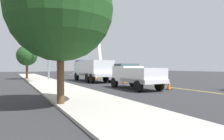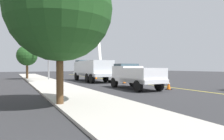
# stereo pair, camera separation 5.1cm
# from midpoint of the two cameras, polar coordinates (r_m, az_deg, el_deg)

# --- Properties ---
(ground) EXTENTS (120.00, 120.00, 0.00)m
(ground) POSITION_cam_midpoint_polar(r_m,az_deg,el_deg) (26.46, 1.86, -3.00)
(ground) COLOR #2D2D30
(sidewalk_far_side) EXTENTS (60.10, 8.39, 0.12)m
(sidewalk_far_side) POSITION_cam_midpoint_polar(r_m,az_deg,el_deg) (23.57, -17.64, -3.37)
(sidewalk_far_side) COLOR #B2ADA3
(sidewalk_far_side) RESTS_ON ground
(lane_centre_stripe) EXTENTS (49.85, 4.16, 0.01)m
(lane_centre_stripe) POSITION_cam_midpoint_polar(r_m,az_deg,el_deg) (26.46, 1.86, -2.99)
(lane_centre_stripe) COLOR yellow
(lane_centre_stripe) RESTS_ON ground
(utility_bucket_truck) EXTENTS (8.37, 3.15, 7.54)m
(utility_bucket_truck) POSITION_cam_midpoint_polar(r_m,az_deg,el_deg) (25.57, -5.66, 0.50)
(utility_bucket_truck) COLOR silver
(utility_bucket_truck) RESTS_ON ground
(service_pickup_truck) EXTENTS (5.75, 2.55, 2.06)m
(service_pickup_truck) POSITION_cam_midpoint_polar(r_m,az_deg,el_deg) (16.72, 6.45, -1.42)
(service_pickup_truck) COLOR white
(service_pickup_truck) RESTS_ON ground
(passing_minivan) EXTENTS (4.94, 2.28, 1.69)m
(passing_minivan) POSITION_cam_midpoint_polar(r_m,az_deg,el_deg) (34.25, 0.82, -0.49)
(passing_minivan) COLOR tan
(passing_minivan) RESTS_ON ground
(traffic_cone_leading) EXTENTS (0.40, 0.40, 0.79)m
(traffic_cone_leading) POSITION_cam_midpoint_polar(r_m,az_deg,el_deg) (16.71, 15.38, -3.95)
(traffic_cone_leading) COLOR black
(traffic_cone_leading) RESTS_ON ground
(traffic_cone_mid_front) EXTENTS (0.40, 0.40, 0.80)m
(traffic_cone_mid_front) POSITION_cam_midpoint_polar(r_m,az_deg,el_deg) (22.23, 3.37, -2.72)
(traffic_cone_mid_front) COLOR black
(traffic_cone_mid_front) RESTS_ON ground
(traffic_cone_mid_rear) EXTENTS (0.40, 0.40, 0.79)m
(traffic_cone_mid_rear) POSITION_cam_midpoint_polar(r_m,az_deg,el_deg) (30.13, -4.50, -1.79)
(traffic_cone_mid_rear) COLOR black
(traffic_cone_mid_rear) RESTS_ON ground
(traffic_signal_mast) EXTENTS (7.48, 0.96, 7.66)m
(traffic_signal_mast) POSITION_cam_midpoint_polar(r_m,az_deg,el_deg) (26.28, -16.26, 9.13)
(traffic_signal_mast) COLOR gray
(traffic_signal_mast) RESTS_ON ground
(street_tree_left) EXTENTS (4.75, 4.75, 6.78)m
(street_tree_left) POSITION_cam_midpoint_polar(r_m,az_deg,el_deg) (9.90, -14.27, 16.12)
(street_tree_left) COLOR brown
(street_tree_left) RESTS_ON ground
(street_tree_right) EXTENTS (2.90, 2.90, 4.87)m
(street_tree_right) POSITION_cam_midpoint_polar(r_m,az_deg,el_deg) (31.98, -22.54, 3.69)
(street_tree_right) COLOR brown
(street_tree_right) RESTS_ON ground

